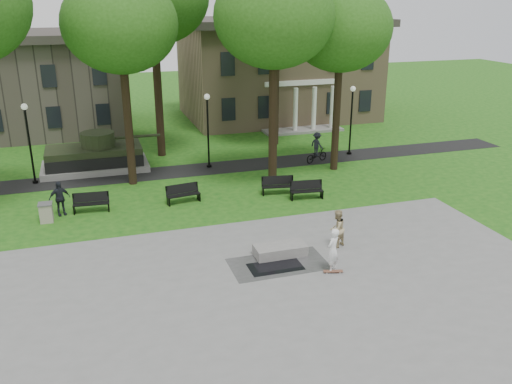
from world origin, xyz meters
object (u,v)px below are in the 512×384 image
concrete_block (280,250)px  friend_watching (337,228)px  park_bench_0 (91,202)px  cyclist (317,150)px  skateboarder (333,250)px  trash_bin (46,212)px

concrete_block → friend_watching: bearing=0.9°
park_bench_0 → cyclist: bearing=22.2°
skateboarder → friend_watching: size_ratio=1.06×
park_bench_0 → trash_bin: bearing=-156.8°
skateboarder → trash_bin: size_ratio=1.89×
cyclist → trash_bin: bearing=86.2°
park_bench_0 → concrete_block: bearing=-40.8°
friend_watching → concrete_block: bearing=-23.9°
friend_watching → park_bench_0: bearing=-61.6°
concrete_block → trash_bin: size_ratio=2.29×
park_bench_0 → trash_bin: (-2.13, -0.72, -0.04)m
friend_watching → park_bench_0: (-10.14, 7.57, -0.35)m
friend_watching → cyclist: (4.38, 12.17, -0.05)m
trash_bin → cyclist: bearing=17.7°
concrete_block → park_bench_0: bearing=134.6°
cyclist → park_bench_0: cyclist is taller
concrete_block → friend_watching: size_ratio=1.29×
cyclist → park_bench_0: 15.24m
skateboarder → park_bench_0: 13.14m
concrete_block → trash_bin: bearing=144.4°
friend_watching → trash_bin: size_ratio=1.78×
concrete_block → trash_bin: 11.85m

